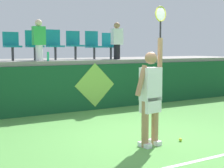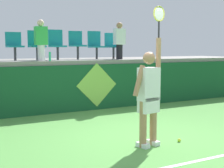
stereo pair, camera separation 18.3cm
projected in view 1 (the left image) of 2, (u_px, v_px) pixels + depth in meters
name	position (u px, v px, depth m)	size (l,w,h in m)	color
ground_plane	(147.00, 139.00, 6.50)	(40.00, 40.00, 0.00)	#519342
court_back_wall	(77.00, 88.00, 9.34)	(13.73, 0.20, 1.31)	#144C28
spectator_platform	(61.00, 61.00, 10.28)	(13.73, 2.46, 0.12)	gray
court_baseline_stripe	(200.00, 160.00, 5.26)	(12.36, 0.08, 0.01)	white
tennis_player	(151.00, 94.00, 5.96)	(0.75, 0.32, 2.54)	white
tennis_ball	(180.00, 140.00, 6.33)	(0.07, 0.07, 0.07)	#D1E533
water_bottle	(48.00, 56.00, 8.92)	(0.06, 0.06, 0.25)	#26B272
stadium_chair_0	(12.00, 44.00, 9.17)	(0.44, 0.42, 0.80)	#38383D
stadium_chair_1	(34.00, 44.00, 9.48)	(0.44, 0.42, 0.86)	#38383D
stadium_chair_2	(54.00, 43.00, 9.79)	(0.44, 0.42, 0.90)	#38383D
stadium_chair_3	(74.00, 43.00, 10.10)	(0.44, 0.42, 0.87)	#38383D
stadium_chair_4	(93.00, 44.00, 10.43)	(0.44, 0.42, 0.88)	#38383D
stadium_chair_5	(110.00, 44.00, 10.72)	(0.44, 0.42, 0.84)	#38383D
spectator_0	(39.00, 39.00, 9.06)	(0.34, 0.20, 1.13)	white
spectator_1	(117.00, 40.00, 10.31)	(0.34, 0.20, 1.14)	black
wall_signage_mount	(95.00, 110.00, 9.58)	(1.27, 0.01, 1.36)	#144C28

